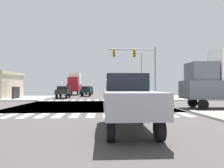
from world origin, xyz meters
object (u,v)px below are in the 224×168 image
pickup_queued_1 (128,98)px  sedan_inner_6 (63,91)px  box_truck_leading_1 (75,83)px  sedan_crossing_3 (89,90)px  sedan_trailing_4 (86,90)px  street_lamp (140,70)px  traffic_signal_mast (138,61)px

pickup_queued_1 → sedan_inner_6: size_ratio=1.19×
pickup_queued_1 → box_truck_leading_1: bearing=100.5°
sedan_crossing_3 → sedan_trailing_4: (0.00, -9.95, 0.00)m
street_lamp → sedan_inner_6: 13.07m
box_truck_leading_1 → sedan_crossing_3: bearing=-132.6°
sedan_crossing_3 → sedan_inner_6: same height
sedan_crossing_3 → pickup_queued_1: 41.21m
sedan_inner_6 → box_truck_leading_1: bearing=-90.0°
street_lamp → traffic_signal_mast: bearing=-102.8°
pickup_queued_1 → box_truck_leading_1: (-7.00, 37.76, 1.27)m
street_lamp → pickup_queued_1: street_lamp is taller
box_truck_leading_1 → sedan_inner_6: bearing=90.0°
traffic_signal_mast → sedan_trailing_4: (-7.66, 12.37, -4.11)m
sedan_crossing_3 → box_truck_leading_1: box_truck_leading_1 is taller
traffic_signal_mast → sedan_inner_6: bearing=153.1°
pickup_queued_1 → sedan_trailing_4: 31.33m
pickup_queued_1 → sedan_inner_6: pickup_queued_1 is taller
traffic_signal_mast → sedan_crossing_3: (-7.66, 22.32, -4.11)m
sedan_inner_6 → street_lamp: bearing=-169.5°
traffic_signal_mast → street_lamp: 7.92m
street_lamp → sedan_crossing_3: (-9.41, 14.62, -3.43)m
sedan_trailing_4 → sedan_crossing_3: bearing=-90.0°
sedan_crossing_3 → pickup_queued_1: bearing=95.6°
sedan_crossing_3 → sedan_trailing_4: bearing=90.0°
sedan_crossing_3 → sedan_trailing_4: size_ratio=1.00×
pickup_queued_1 → sedan_inner_6: bearing=106.2°
street_lamp → box_truck_leading_1: street_lamp is taller
box_truck_leading_1 → sedan_trailing_4: (3.00, -6.69, -1.45)m
traffic_signal_mast → box_truck_leading_1: bearing=119.2°
traffic_signal_mast → pickup_queued_1: size_ratio=1.39×
sedan_crossing_3 → sedan_trailing_4: same height
sedan_inner_6 → pickup_queued_1: bearing=106.2°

